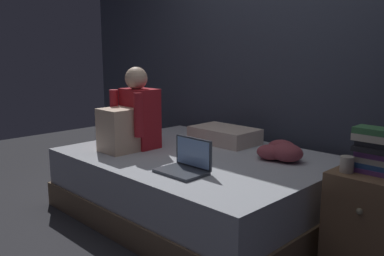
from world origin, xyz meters
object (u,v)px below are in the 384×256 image
at_px(nightstand, 374,222).
at_px(mug, 347,164).
at_px(person_sitting, 131,118).
at_px(bed, 198,184).
at_px(book_stack, 376,150).
at_px(laptop, 186,164).
at_px(clothes_pile, 281,151).
at_px(pillow, 224,135).

xyz_separation_m(nightstand, mug, (-0.13, -0.12, 0.34)).
bearing_deg(mug, person_sitting, -171.91).
distance_m(bed, book_stack, 1.37).
bearing_deg(laptop, person_sitting, 169.88).
distance_m(person_sitting, laptop, 0.81).
relative_size(nightstand, mug, 6.55).
relative_size(book_stack, clothes_pile, 0.74).
distance_m(laptop, mug, 0.98).
relative_size(laptop, pillow, 0.57).
bearing_deg(laptop, bed, 124.74).
relative_size(pillow, book_stack, 2.21).
bearing_deg(nightstand, pillow, 166.41).
relative_size(nightstand, pillow, 1.05).
bearing_deg(book_stack, laptop, -154.73).
height_order(laptop, pillow, laptop).
relative_size(bed, laptop, 6.25).
bearing_deg(laptop, clothes_pile, 69.91).
height_order(bed, nightstand, nightstand).
relative_size(laptop, mug, 3.56).
bearing_deg(nightstand, bed, -175.30).
relative_size(mug, clothes_pile, 0.26).
height_order(book_stack, clothes_pile, book_stack).
bearing_deg(bed, nightstand, 4.70).
bearing_deg(person_sitting, bed, 26.54).
height_order(nightstand, mug, mug).
xyz_separation_m(nightstand, clothes_pile, (-0.77, 0.22, 0.24)).
xyz_separation_m(pillow, mug, (1.29, -0.46, 0.09)).
distance_m(pillow, mug, 1.37).
bearing_deg(pillow, person_sitting, -118.62).
distance_m(nightstand, pillow, 1.48).
height_order(book_stack, mug, book_stack).
distance_m(pillow, clothes_pile, 0.66).
xyz_separation_m(bed, laptop, (0.27, -0.39, 0.30)).
bearing_deg(bed, pillow, 104.88).
distance_m(person_sitting, mug, 1.69).
xyz_separation_m(laptop, book_stack, (1.01, 0.48, 0.19)).
xyz_separation_m(bed, nightstand, (1.30, 0.11, 0.06)).
distance_m(nightstand, mug, 0.38).
height_order(laptop, book_stack, book_stack).
bearing_deg(bed, clothes_pile, 31.42).
xyz_separation_m(bed, pillow, (-0.12, 0.45, 0.31)).
height_order(laptop, mug, laptop).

